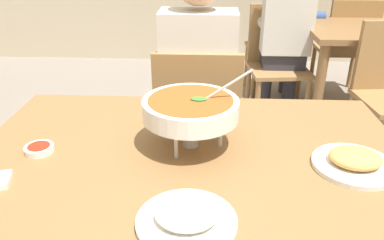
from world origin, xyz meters
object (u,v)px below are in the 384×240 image
object	(u,v)px
patron_bg_left	(285,16)
patron_bg_middle	(286,28)
chair_diner_main	(198,121)
rice_plate	(187,217)
chair_bg_left	(283,40)
chair_bg_corner	(347,44)
curry_bowl	(192,109)
appetizer_plate	(355,161)
diner_main	(198,76)
dining_table_far	(371,46)
dining_table_main	(190,183)
sauce_dish	(39,149)
chair_bg_middle	(276,57)

from	to	relation	value
patron_bg_left	patron_bg_middle	xyz separation A→B (m)	(-0.08, -0.50, 0.00)
chair_diner_main	rice_plate	size ratio (longest dim) A/B	3.75
chair_bg_left	chair_bg_corner	distance (m)	0.55
curry_bowl	appetizer_plate	distance (m)	0.50
chair_bg_left	patron_bg_middle	size ratio (longest dim) A/B	0.69
diner_main	dining_table_far	size ratio (longest dim) A/B	1.31
patron_bg_left	chair_diner_main	bearing A→B (deg)	-112.82
rice_plate	diner_main	bearing A→B (deg)	90.53
chair_diner_main	patron_bg_middle	distance (m)	1.32
rice_plate	dining_table_main	bearing A→B (deg)	91.87
dining_table_far	chair_bg_left	world-z (taller)	chair_bg_left
sauce_dish	dining_table_far	world-z (taller)	sauce_dish
appetizer_plate	sauce_dish	xyz separation A→B (m)	(-0.96, 0.04, -0.01)
appetizer_plate	patron_bg_left	size ratio (longest dim) A/B	0.18
rice_plate	patron_bg_middle	world-z (taller)	patron_bg_middle
dining_table_far	sauce_dish	bearing A→B (deg)	-132.62
appetizer_plate	sauce_dish	distance (m)	0.96
curry_bowl	patron_bg_middle	bearing A→B (deg)	71.58
rice_plate	chair_bg_left	distance (m)	2.90
rice_plate	dining_table_far	world-z (taller)	rice_plate
rice_plate	appetizer_plate	distance (m)	0.55
dining_table_main	diner_main	world-z (taller)	diner_main
dining_table_main	rice_plate	size ratio (longest dim) A/B	5.70
chair_diner_main	chair_bg_left	distance (m)	1.88
chair_bg_middle	chair_diner_main	bearing A→B (deg)	-115.84
patron_bg_left	chair_bg_middle	bearing A→B (deg)	-104.30
diner_main	sauce_dish	size ratio (longest dim) A/B	14.56
chair_bg_left	chair_bg_middle	world-z (taller)	same
chair_bg_corner	patron_bg_middle	world-z (taller)	patron_bg_middle
diner_main	chair_bg_left	distance (m)	1.86
diner_main	chair_bg_middle	world-z (taller)	diner_main
dining_table_main	patron_bg_left	bearing A→B (deg)	73.92
dining_table_main	diner_main	distance (m)	0.79
rice_plate	chair_bg_middle	xyz separation A→B (m)	(0.57, 2.26, -0.27)
chair_diner_main	patron_bg_left	size ratio (longest dim) A/B	0.69
appetizer_plate	patron_bg_left	distance (m)	2.46
patron_bg_left	rice_plate	bearing A→B (deg)	-104.12
chair_bg_corner	patron_bg_middle	size ratio (longest dim) A/B	0.69
patron_bg_left	sauce_dish	bearing A→B (deg)	-115.86
sauce_dish	patron_bg_middle	distance (m)	2.19
dining_table_main	appetizer_plate	distance (m)	0.50
sauce_dish	chair_bg_left	world-z (taller)	chair_bg_left
dining_table_far	chair_bg_left	distance (m)	0.82
chair_diner_main	chair_bg_middle	size ratio (longest dim) A/B	1.00
curry_bowl	patron_bg_middle	distance (m)	1.94
chair_bg_corner	patron_bg_left	bearing A→B (deg)	177.88
curry_bowl	chair_bg_left	xyz separation A→B (m)	(0.71, 2.43, -0.38)
diner_main	dining_table_far	world-z (taller)	diner_main
patron_bg_left	patron_bg_middle	bearing A→B (deg)	-98.62
chair_bg_corner	patron_bg_left	world-z (taller)	patron_bg_left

